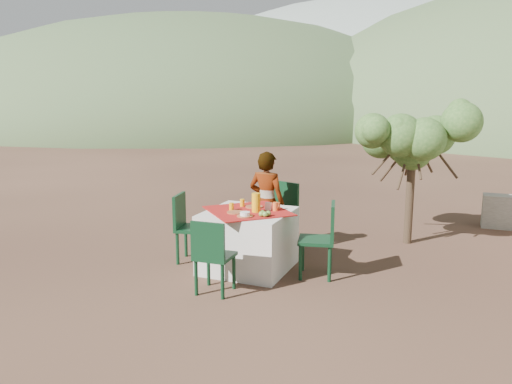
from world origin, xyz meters
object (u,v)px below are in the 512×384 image
(juice_pitcher, at_px, (256,203))
(chair_right, at_px, (323,236))
(chair_left, at_px, (188,224))
(shrub_tree, at_px, (417,146))
(chair_near, at_px, (212,254))
(table, at_px, (248,240))
(chair_far, at_px, (281,212))
(person, at_px, (267,203))

(juice_pitcher, bearing_deg, chair_right, 8.84)
(chair_left, relative_size, chair_right, 0.99)
(shrub_tree, bearing_deg, juice_pitcher, -129.67)
(chair_near, distance_m, chair_left, 1.22)
(table, bearing_deg, chair_far, 84.95)
(person, height_order, shrub_tree, shrub_tree)
(chair_far, bearing_deg, juice_pitcher, -68.97)
(chair_far, relative_size, shrub_tree, 0.52)
(table, relative_size, chair_left, 1.44)
(chair_right, xyz_separation_m, person, (-0.97, 0.62, 0.21))
(table, height_order, juice_pitcher, juice_pitcher)
(chair_far, distance_m, shrub_tree, 2.22)
(chair_far, xyz_separation_m, chair_right, (0.86, -0.89, -0.02))
(chair_near, relative_size, chair_left, 0.94)
(table, bearing_deg, shrub_tree, 47.76)
(chair_right, relative_size, shrub_tree, 0.50)
(chair_far, distance_m, chair_right, 1.24)
(chair_right, relative_size, juice_pitcher, 3.88)
(person, bearing_deg, table, 97.05)
(chair_far, xyz_separation_m, chair_near, (-0.12, -1.90, -0.06))
(chair_near, xyz_separation_m, juice_pitcher, (0.16, 0.89, 0.41))
(table, xyz_separation_m, chair_near, (-0.03, -0.92, 0.09))
(chair_near, bearing_deg, juice_pitcher, -102.36)
(chair_left, xyz_separation_m, chair_right, (1.80, 0.11, 0.01))
(chair_far, bearing_deg, shrub_tree, 49.41)
(chair_far, height_order, juice_pitcher, juice_pitcher)
(table, height_order, person, person)
(chair_near, distance_m, shrub_tree, 3.60)
(chair_far, relative_size, person, 0.67)
(table, relative_size, chair_near, 1.53)
(chair_left, bearing_deg, chair_right, -98.09)
(chair_far, height_order, shrub_tree, shrub_tree)
(chair_far, distance_m, chair_near, 1.91)
(chair_right, bearing_deg, chair_left, -99.48)
(chair_far, xyz_separation_m, person, (-0.11, -0.27, 0.18))
(chair_far, relative_size, juice_pitcher, 4.06)
(chair_near, height_order, juice_pitcher, juice_pitcher)
(table, bearing_deg, chair_near, -92.03)
(table, height_order, chair_left, chair_left)
(chair_near, relative_size, juice_pitcher, 3.60)
(shrub_tree, bearing_deg, chair_right, -114.59)
(chair_left, distance_m, shrub_tree, 3.49)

